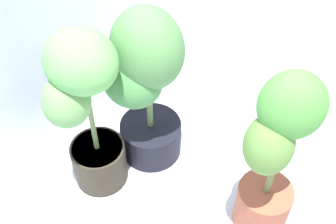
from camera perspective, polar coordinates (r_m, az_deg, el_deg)
potted_plant_back_center at (r=1.53m, az=-10.86°, el=0.48°), size 0.32×0.28×0.73m
potted_plant_back_right at (r=1.62m, az=-3.05°, el=3.96°), size 0.33×0.33×0.72m
potted_plant_front_right at (r=1.43m, az=13.77°, el=-6.05°), size 0.30×0.27×0.75m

